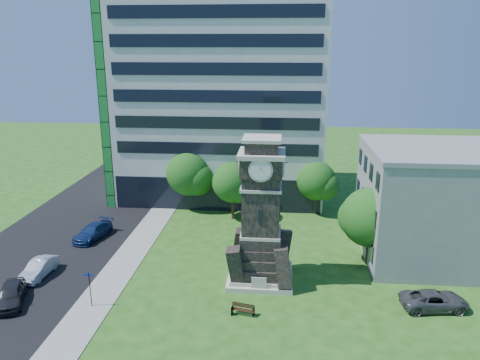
# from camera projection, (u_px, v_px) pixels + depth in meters

# --- Properties ---
(ground) EXTENTS (160.00, 160.00, 0.00)m
(ground) POSITION_uv_depth(u_px,v_px,m) (222.00, 288.00, 38.26)
(ground) COLOR #235016
(ground) RESTS_ON ground
(sidewalk) EXTENTS (3.00, 70.00, 0.06)m
(sidewalk) POSITION_uv_depth(u_px,v_px,m) (129.00, 257.00, 43.86)
(sidewalk) COLOR gray
(sidewalk) RESTS_ON ground
(street) EXTENTS (14.00, 80.00, 0.02)m
(street) POSITION_uv_depth(u_px,v_px,m) (42.00, 253.00, 44.59)
(street) COLOR black
(street) RESTS_ON ground
(clock_tower) EXTENTS (5.40, 5.40, 12.22)m
(clock_tower) POSITION_uv_depth(u_px,v_px,m) (261.00, 220.00, 38.45)
(clock_tower) COLOR beige
(clock_tower) RESTS_ON ground
(office_tall) EXTENTS (26.20, 15.11, 28.60)m
(office_tall) POSITION_uv_depth(u_px,v_px,m) (222.00, 85.00, 59.30)
(office_tall) COLOR silver
(office_tall) RESTS_ON ground
(office_low) EXTENTS (15.20, 12.20, 10.40)m
(office_low) POSITION_uv_depth(u_px,v_px,m) (449.00, 203.00, 42.75)
(office_low) COLOR gray
(office_low) RESTS_ON ground
(car_street_south) EXTENTS (3.32, 4.88, 1.54)m
(car_street_south) POSITION_uv_depth(u_px,v_px,m) (11.00, 294.00, 35.79)
(car_street_south) COLOR black
(car_street_south) RESTS_ON ground
(car_street_mid) EXTENTS (1.71, 4.37, 1.42)m
(car_street_mid) POSITION_uv_depth(u_px,v_px,m) (39.00, 269.00, 40.08)
(car_street_mid) COLOR #B4B6BD
(car_street_mid) RESTS_ON ground
(car_street_north) EXTENTS (3.21, 5.41, 1.47)m
(car_street_north) POSITION_uv_depth(u_px,v_px,m) (93.00, 232.00, 47.89)
(car_street_north) COLOR navy
(car_street_north) RESTS_ON ground
(car_east_lot) EXTENTS (5.26, 2.91, 1.39)m
(car_east_lot) POSITION_uv_depth(u_px,v_px,m) (434.00, 300.00, 35.12)
(car_east_lot) COLOR #4C4C51
(car_east_lot) RESTS_ON ground
(park_bench) EXTENTS (1.69, 0.45, 0.87)m
(park_bench) POSITION_uv_depth(u_px,v_px,m) (243.00, 309.00, 34.40)
(park_bench) COLOR black
(park_bench) RESTS_ON ground
(street_sign) EXTENTS (0.68, 0.07, 2.83)m
(street_sign) POSITION_uv_depth(u_px,v_px,m) (90.00, 285.00, 35.12)
(street_sign) COLOR black
(street_sign) RESTS_ON ground
(tree_nw) EXTENTS (5.96, 5.42, 7.12)m
(tree_nw) POSITION_uv_depth(u_px,v_px,m) (190.00, 175.00, 55.88)
(tree_nw) COLOR #332114
(tree_nw) RESTS_ON ground
(tree_nc) EXTENTS (5.11, 4.64, 6.67)m
(tree_nc) POSITION_uv_depth(u_px,v_px,m) (233.00, 184.00, 52.46)
(tree_nc) COLOR #332114
(tree_nc) RESTS_ON ground
(tree_ne) EXTENTS (5.00, 4.55, 6.30)m
(tree_ne) POSITION_uv_depth(u_px,v_px,m) (317.00, 182.00, 54.19)
(tree_ne) COLOR #332114
(tree_ne) RESTS_ON ground
(tree_east) EXTENTS (5.85, 5.32, 7.18)m
(tree_east) POSITION_uv_depth(u_px,v_px,m) (371.00, 219.00, 41.28)
(tree_east) COLOR #332114
(tree_east) RESTS_ON ground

